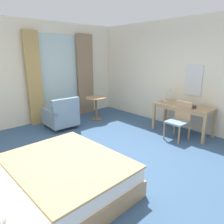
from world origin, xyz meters
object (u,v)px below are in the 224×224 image
object	(u,v)px
desk_chair	(180,119)
armchair_by_window	(62,116)
writing_desk	(183,109)
bed	(40,186)
desk_lamp	(170,92)
round_cafe_table	(96,103)
closed_book	(189,107)

from	to	relation	value
desk_chair	armchair_by_window	distance (m)	3.08
writing_desk	bed	bearing A→B (deg)	-178.55
desk_lamp	desk_chair	bearing A→B (deg)	-128.25
round_cafe_table	desk_lamp	bearing A→B (deg)	-61.43
desk_chair	round_cafe_table	bearing A→B (deg)	101.91
bed	armchair_by_window	bearing A→B (deg)	55.34
bed	armchair_by_window	xyz separation A→B (m)	(1.73, 2.50, 0.07)
desk_lamp	round_cafe_table	bearing A→B (deg)	118.57
desk_chair	desk_lamp	xyz separation A→B (m)	(0.50, 0.64, 0.49)
writing_desk	round_cafe_table	world-z (taller)	writing_desk
writing_desk	closed_book	xyz separation A→B (m)	(-0.08, -0.19, 0.10)
desk_lamp	round_cafe_table	distance (m)	2.22
round_cafe_table	bed	bearing A→B (deg)	-139.44
bed	desk_lamp	size ratio (longest dim) A/B	5.67
desk_chair	desk_lamp	size ratio (longest dim) A/B	2.22
armchair_by_window	round_cafe_table	xyz separation A→B (m)	(1.19, -0.00, 0.18)
writing_desk	desk_lamp	xyz separation A→B (m)	(0.12, 0.50, 0.33)
bed	round_cafe_table	xyz separation A→B (m)	(2.92, 2.50, 0.25)
desk_chair	desk_lamp	distance (m)	0.94
bed	desk_lamp	bearing A→B (deg)	8.59
closed_book	round_cafe_table	distance (m)	2.74
closed_book	writing_desk	bearing A→B (deg)	43.63
writing_desk	closed_book	distance (m)	0.23
closed_book	armchair_by_window	size ratio (longest dim) A/B	0.35
desk_chair	writing_desk	bearing A→B (deg)	19.38
armchair_by_window	round_cafe_table	world-z (taller)	armchair_by_window
round_cafe_table	writing_desk	bearing A→B (deg)	-69.09
desk_lamp	closed_book	size ratio (longest dim) A/B	1.31
desk_lamp	armchair_by_window	xyz separation A→B (m)	(-2.23, 1.91, -0.65)
desk_lamp	armchair_by_window	distance (m)	3.00
writing_desk	desk_lamp	world-z (taller)	desk_lamp
closed_book	armchair_by_window	xyz separation A→B (m)	(-2.03, 2.60, -0.42)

